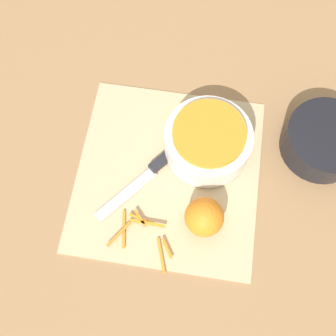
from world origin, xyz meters
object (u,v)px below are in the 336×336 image
orange_left (204,217)px  knife (163,162)px  bowl_speckled (208,141)px  bowl_dark (324,141)px

orange_left → knife: bearing=-139.0°
bowl_speckled → bowl_dark: bearing=100.3°
bowl_dark → orange_left: orange_left is taller
bowl_speckled → bowl_dark: 0.24m
knife → bowl_speckled: bearing=158.1°
bowl_dark → knife: size_ratio=0.78×
knife → orange_left: 0.15m
bowl_speckled → orange_left: (0.16, 0.01, -0.00)m
bowl_dark → orange_left: size_ratio=2.21×
orange_left → bowl_speckled: bearing=-175.5°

